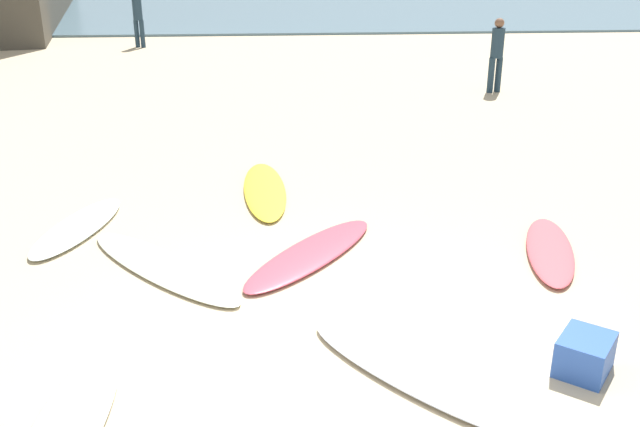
# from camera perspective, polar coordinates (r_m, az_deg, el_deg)

# --- Properties ---
(ground_plane) EXTENTS (120.00, 120.00, 0.00)m
(ground_plane) POSITION_cam_1_polar(r_m,az_deg,el_deg) (6.25, 1.41, -11.74)
(ground_plane) COLOR #C6B28E
(surfboard_0) EXTENTS (1.89, 2.19, 0.08)m
(surfboard_0) POSITION_cam_1_polar(r_m,az_deg,el_deg) (8.04, -0.73, -3.24)
(surfboard_0) COLOR #D34A5C
(surfboard_0) RESTS_ON ground_plane
(surfboard_2) EXTENTS (2.14, 2.26, 0.07)m
(surfboard_2) POSITION_cam_1_polar(r_m,az_deg,el_deg) (7.93, -12.57, -4.22)
(surfboard_2) COLOR silver
(surfboard_2) RESTS_ON ground_plane
(surfboard_3) EXTENTS (1.08, 2.05, 0.08)m
(surfboard_3) POSITION_cam_1_polar(r_m,az_deg,el_deg) (9.23, -18.95, -1.03)
(surfboard_3) COLOR white
(surfboard_3) RESTS_ON ground_plane
(surfboard_4) EXTENTS (0.67, 2.09, 0.09)m
(surfboard_4) POSITION_cam_1_polar(r_m,az_deg,el_deg) (5.80, -19.60, -15.75)
(surfboard_4) COLOR white
(surfboard_4) RESTS_ON ground_plane
(surfboard_6) EXTENTS (0.72, 2.42, 0.08)m
(surfboard_6) POSITION_cam_1_polar(r_m,az_deg,el_deg) (9.99, -4.49, 1.90)
(surfboard_6) COLOR yellow
(surfboard_6) RESTS_ON ground_plane
(surfboard_7) EXTENTS (2.04, 2.16, 0.08)m
(surfboard_7) POSITION_cam_1_polar(r_m,az_deg,el_deg) (6.04, 8.46, -12.90)
(surfboard_7) COLOR silver
(surfboard_7) RESTS_ON ground_plane
(surfboard_8) EXTENTS (1.03, 1.97, 0.09)m
(surfboard_8) POSITION_cam_1_polar(r_m,az_deg,el_deg) (8.53, 18.04, -2.83)
(surfboard_8) COLOR #DB535B
(surfboard_8) RESTS_ON ground_plane
(beachgoer_near) EXTENTS (0.35, 0.35, 1.63)m
(beachgoer_near) POSITION_cam_1_polar(r_m,az_deg,el_deg) (16.54, 14.07, 12.53)
(beachgoer_near) COLOR #1E3342
(beachgoer_near) RESTS_ON ground_plane
(beachgoer_mid) EXTENTS (0.37, 0.37, 1.73)m
(beachgoer_mid) POSITION_cam_1_polar(r_m,az_deg,el_deg) (23.05, -14.48, 15.22)
(beachgoer_mid) COLOR #1E3342
(beachgoer_mid) RESTS_ON ground_plane
(beach_cooler) EXTENTS (0.62, 0.63, 0.33)m
(beach_cooler) POSITION_cam_1_polar(r_m,az_deg,el_deg) (6.42, 20.56, -10.59)
(beach_cooler) COLOR #2D56B2
(beach_cooler) RESTS_ON ground_plane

